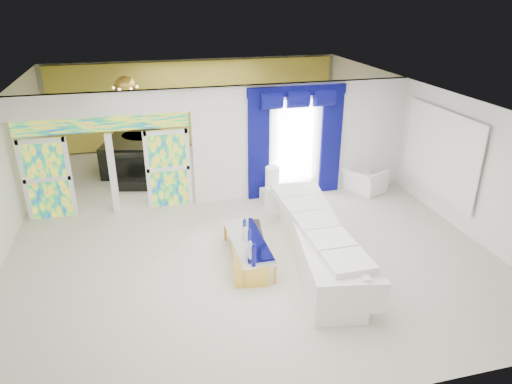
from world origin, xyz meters
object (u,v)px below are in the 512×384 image
object	(u,v)px
console_table	(283,194)
armchair	(364,180)
white_sofa	(316,242)
coffee_table	(248,251)
grand_piano	(131,155)

from	to	relation	value
console_table	armchair	size ratio (longest dim) A/B	1.17
white_sofa	coffee_table	world-z (taller)	white_sofa
white_sofa	armchair	world-z (taller)	white_sofa
white_sofa	console_table	xyz separation A→B (m)	(0.23, 2.93, -0.21)
grand_piano	coffee_table	bearing A→B (deg)	-55.34
armchair	console_table	bearing A→B (deg)	65.62
console_table	armchair	world-z (taller)	armchair
white_sofa	armchair	size ratio (longest dim) A/B	4.22
white_sofa	grand_piano	bearing A→B (deg)	128.50
coffee_table	console_table	size ratio (longest dim) A/B	1.66
coffee_table	armchair	xyz separation A→B (m)	(3.95, 2.71, 0.11)
white_sofa	armchair	distance (m)	3.97
coffee_table	grand_piano	distance (m)	6.43
coffee_table	grand_piano	xyz separation A→B (m)	(-2.25, 6.02, 0.26)
white_sofa	grand_piano	size ratio (longest dim) A/B	2.26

